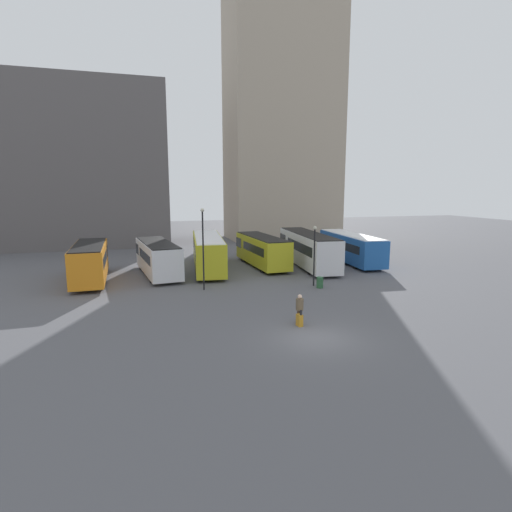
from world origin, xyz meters
The scene contains 14 objects.
ground_plane centered at (0.00, 0.00, 0.00)m, with size 160.00×160.00×0.00m, color #56565B.
building_block_left centered at (-19.30, 41.09, 10.68)m, with size 29.27×11.21×21.37m.
building_block_right centered at (12.79, 41.09, 22.07)m, with size 16.25×10.29×44.14m.
bus_0 centered at (-12.68, 17.16, 1.70)m, with size 2.78×9.18×3.14m.
bus_1 centered at (-7.15, 18.29, 1.62)m, with size 3.77×9.71×2.99m.
bus_2 centered at (-2.36, 19.67, 1.76)m, with size 3.92×12.38×3.22m.
bus_3 centered at (3.08, 19.71, 1.64)m, with size 2.98×9.88×3.02m.
bus_4 centered at (7.50, 18.46, 1.82)m, with size 3.73×12.60×3.34m.
bus_5 centered at (12.68, 19.15, 1.63)m, with size 3.39×11.40×2.99m.
traveler centered at (0.06, 2.44, 1.01)m, with size 0.49×0.49×1.71m.
suitcase centered at (-0.13, 1.96, 0.34)m, with size 0.31×0.44×0.98m.
lamp_post_0 centered at (-4.02, 11.69, 3.63)m, with size 0.28×0.28×6.24m.
lamp_post_1 centered at (4.60, 10.51, 2.88)m, with size 0.28×0.28×4.79m.
trash_bin centered at (4.79, 9.76, 0.42)m, with size 0.52×0.52×0.85m.
Camera 1 is at (-8.52, -18.05, 7.63)m, focal length 28.00 mm.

